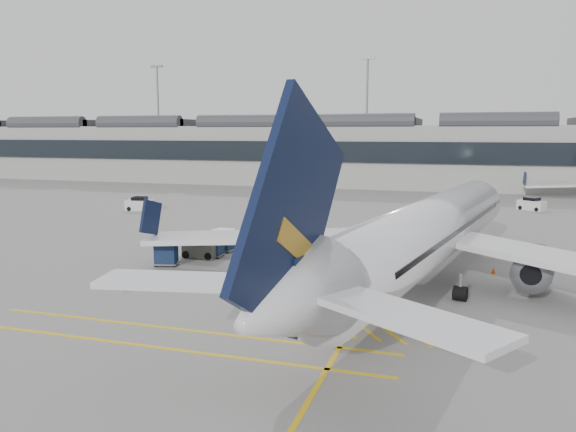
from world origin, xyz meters
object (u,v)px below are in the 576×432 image
(baggage_cart_a, at_px, (334,265))
(pushback_tug, at_px, (202,249))
(airliner_main, at_px, (425,234))
(belt_loader, at_px, (328,253))
(ramp_agent_b, at_px, (323,257))
(ramp_agent_a, at_px, (357,250))

(baggage_cart_a, distance_m, pushback_tug, 12.12)
(airliner_main, xyz_separation_m, pushback_tug, (-17.54, 3.46, -2.77))
(airliner_main, height_order, belt_loader, airliner_main)
(airliner_main, bearing_deg, pushback_tug, -179.79)
(airliner_main, xyz_separation_m, belt_loader, (-7.59, 5.17, -2.83))
(baggage_cart_a, xyz_separation_m, ramp_agent_b, (-1.49, 2.92, -0.22))
(baggage_cart_a, bearing_deg, airliner_main, 19.85)
(airliner_main, height_order, ramp_agent_b, airliner_main)
(belt_loader, distance_m, baggage_cart_a, 5.43)
(pushback_tug, bearing_deg, baggage_cart_a, -13.89)
(belt_loader, distance_m, ramp_agent_b, 2.24)
(airliner_main, xyz_separation_m, ramp_agent_a, (-5.45, 6.14, -2.66))
(belt_loader, xyz_separation_m, pushback_tug, (-9.95, -1.71, 0.06))
(ramp_agent_a, bearing_deg, belt_loader, 172.81)
(ramp_agent_a, relative_size, pushback_tug, 0.57)
(ramp_agent_a, height_order, ramp_agent_b, ramp_agent_a)
(airliner_main, distance_m, baggage_cart_a, 6.41)
(belt_loader, height_order, pushback_tug, belt_loader)
(ramp_agent_a, distance_m, ramp_agent_b, 3.76)
(belt_loader, height_order, ramp_agent_b, belt_loader)
(ramp_agent_a, bearing_deg, ramp_agent_b, -153.21)
(baggage_cart_a, height_order, ramp_agent_b, baggage_cart_a)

